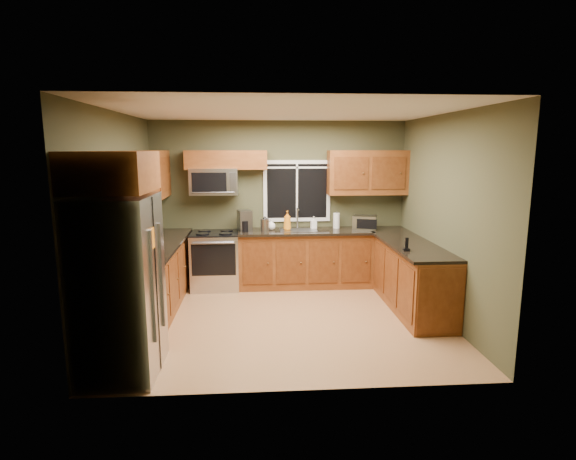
{
  "coord_description": "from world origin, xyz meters",
  "views": [
    {
      "loc": [
        -0.37,
        -5.67,
        2.24
      ],
      "look_at": [
        0.05,
        0.35,
        1.15
      ],
      "focal_mm": 28.0,
      "sensor_mm": 36.0,
      "label": 1
    }
  ],
  "objects": [
    {
      "name": "countertop_back",
      "position": [
        0.42,
        1.48,
        0.92
      ],
      "size": [
        2.17,
        0.65,
        0.04
      ],
      "primitive_type": "cube",
      "color": "black",
      "rests_on": "base_cabinets_back"
    },
    {
      "name": "upper_cabinets_back_left",
      "position": [
        -0.85,
        1.64,
        2.07
      ],
      "size": [
        1.3,
        0.33,
        0.3
      ],
      "primitive_type": "cube",
      "color": "brown",
      "rests_on": "back_wall"
    },
    {
      "name": "left_wall",
      "position": [
        -2.1,
        0.0,
        1.35
      ],
      "size": [
        0.0,
        3.6,
        3.6
      ],
      "primitive_type": "plane",
      "rotation": [
        1.57,
        0.0,
        1.57
      ],
      "color": "#414229",
      "rests_on": "ground"
    },
    {
      "name": "front_wall",
      "position": [
        0.0,
        -1.8,
        1.35
      ],
      "size": [
        4.2,
        0.0,
        4.2
      ],
      "primitive_type": "plane",
      "rotation": [
        -1.57,
        0.0,
        0.0
      ],
      "color": "#414229",
      "rests_on": "ground"
    },
    {
      "name": "soap_bottle_a",
      "position": [
        0.12,
        1.5,
        1.1
      ],
      "size": [
        0.15,
        0.16,
        0.32
      ],
      "primitive_type": "imported",
      "rotation": [
        0.0,
        0.0,
        -0.32
      ],
      "color": "orange",
      "rests_on": "countertop_back"
    },
    {
      "name": "window",
      "position": [
        0.3,
        1.78,
        1.55
      ],
      "size": [
        1.12,
        0.03,
        1.02
      ],
      "color": "white",
      "rests_on": "back_wall"
    },
    {
      "name": "cordless_phone",
      "position": [
        1.56,
        -0.12,
        0.99
      ],
      "size": [
        0.09,
        0.09,
        0.18
      ],
      "color": "black",
      "rests_on": "countertop_peninsula"
    },
    {
      "name": "right_wall",
      "position": [
        2.1,
        0.0,
        1.35
      ],
      "size": [
        0.0,
        3.6,
        3.6
      ],
      "primitive_type": "plane",
      "rotation": [
        1.57,
        0.0,
        -1.57
      ],
      "color": "#414229",
      "rests_on": "ground"
    },
    {
      "name": "microwave",
      "position": [
        -1.05,
        1.61,
        1.73
      ],
      "size": [
        0.76,
        0.41,
        0.42
      ],
      "color": "#B7B7BC",
      "rests_on": "back_wall"
    },
    {
      "name": "kettle",
      "position": [
        -0.25,
        1.42,
        1.05
      ],
      "size": [
        0.17,
        0.17,
        0.25
      ],
      "color": "#B7B7BC",
      "rests_on": "countertop_back"
    },
    {
      "name": "ceiling",
      "position": [
        0.0,
        0.0,
        2.7
      ],
      "size": [
        4.2,
        4.2,
        0.0
      ],
      "primitive_type": "plane",
      "rotation": [
        3.14,
        0.0,
        0.0
      ],
      "color": "white",
      "rests_on": "back_wall"
    },
    {
      "name": "soap_bottle_b",
      "position": [
        0.57,
        1.63,
        1.04
      ],
      "size": [
        0.1,
        0.1,
        0.2
      ],
      "primitive_type": "imported",
      "rotation": [
        0.0,
        0.0,
        0.1
      ],
      "color": "white",
      "rests_on": "countertop_back"
    },
    {
      "name": "upper_cabinet_over_fridge",
      "position": [
        -1.74,
        -1.3,
        2.03
      ],
      "size": [
        0.72,
        0.9,
        0.38
      ],
      "primitive_type": "cube",
      "color": "brown",
      "rests_on": "left_wall"
    },
    {
      "name": "base_cabinets_back",
      "position": [
        0.42,
        1.5,
        0.45
      ],
      "size": [
        2.17,
        0.6,
        0.9
      ],
      "primitive_type": "cube",
      "color": "brown",
      "rests_on": "ground"
    },
    {
      "name": "floor",
      "position": [
        0.0,
        0.0,
        0.0
      ],
      "size": [
        4.2,
        4.2,
        0.0
      ],
      "primitive_type": "plane",
      "color": "#A17046",
      "rests_on": "ground"
    },
    {
      "name": "coffee_maker",
      "position": [
        -0.57,
        1.48,
        1.1
      ],
      "size": [
        0.26,
        0.31,
        0.33
      ],
      "color": "slate",
      "rests_on": "countertop_back"
    },
    {
      "name": "countertop_left",
      "position": [
        -1.78,
        0.48,
        0.92
      ],
      "size": [
        0.65,
        2.65,
        0.04
      ],
      "primitive_type": "cube",
      "color": "black",
      "rests_on": "base_cabinets_left"
    },
    {
      "name": "sink",
      "position": [
        0.3,
        1.49,
        0.95
      ],
      "size": [
        0.6,
        0.42,
        0.36
      ],
      "color": "slate",
      "rests_on": "countertop_back"
    },
    {
      "name": "toaster_oven",
      "position": [
        1.38,
        1.45,
        1.06
      ],
      "size": [
        0.44,
        0.39,
        0.23
      ],
      "color": "#B7B7BC",
      "rests_on": "countertop_back"
    },
    {
      "name": "upper_cabinets_left",
      "position": [
        -1.94,
        0.48,
        1.86
      ],
      "size": [
        0.33,
        2.65,
        0.72
      ],
      "primitive_type": "cube",
      "color": "brown",
      "rests_on": "left_wall"
    },
    {
      "name": "range",
      "position": [
        -1.05,
        1.47,
        0.47
      ],
      "size": [
        0.76,
        0.69,
        0.94
      ],
      "color": "#B7B7BC",
      "rests_on": "ground"
    },
    {
      "name": "base_cabinets_peninsula",
      "position": [
        1.8,
        0.54,
        0.45
      ],
      "size": [
        0.6,
        2.52,
        0.9
      ],
      "color": "brown",
      "rests_on": "ground"
    },
    {
      "name": "upper_cabinets_back_right",
      "position": [
        1.45,
        1.64,
        1.86
      ],
      "size": [
        1.3,
        0.33,
        0.72
      ],
      "primitive_type": "cube",
      "color": "brown",
      "rests_on": "back_wall"
    },
    {
      "name": "paper_towel_roll",
      "position": [
        0.95,
        1.64,
        1.07
      ],
      "size": [
        0.13,
        0.13,
        0.28
      ],
      "color": "white",
      "rests_on": "countertop_back"
    },
    {
      "name": "countertop_peninsula",
      "position": [
        1.78,
        0.55,
        0.92
      ],
      "size": [
        0.65,
        2.5,
        0.04
      ],
      "primitive_type": "cube",
      "color": "black",
      "rests_on": "base_cabinets_peninsula"
    },
    {
      "name": "base_cabinets_left",
      "position": [
        -1.8,
        0.48,
        0.45
      ],
      "size": [
        0.6,
        2.65,
        0.9
      ],
      "primitive_type": "cube",
      "color": "brown",
      "rests_on": "ground"
    },
    {
      "name": "soap_bottle_c",
      "position": [
        -0.14,
        1.54,
        1.03
      ],
      "size": [
        0.14,
        0.14,
        0.18
      ],
      "primitive_type": "imported",
      "rotation": [
        0.0,
        0.0,
        0.02
      ],
      "color": "white",
      "rests_on": "countertop_back"
    },
    {
      "name": "refrigerator",
      "position": [
        -1.74,
        -1.3,
        0.9
      ],
      "size": [
        0.74,
        0.9,
        1.8
      ],
      "color": "#B7B7BC",
      "rests_on": "ground"
    },
    {
      "name": "back_wall",
      "position": [
        0.0,
        1.8,
        1.35
      ],
      "size": [
        4.2,
        0.0,
        4.2
      ],
      "primitive_type": "plane",
      "rotation": [
        1.57,
        0.0,
        0.0
      ],
      "color": "#414229",
      "rests_on": "ground"
    }
  ]
}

